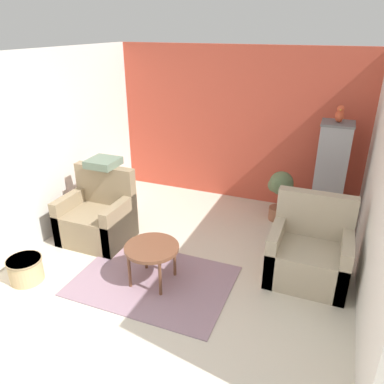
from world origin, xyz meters
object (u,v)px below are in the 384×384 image
Objects in this scene: birdcage at (329,179)px; parrot at (340,114)px; armchair_right at (309,254)px; coffee_table at (152,250)px; wicker_basket at (26,269)px; potted_plant at (280,191)px; armchair_left at (98,218)px.

birdcage is 6.68× the size of parrot.
armchair_right is at bearing -93.47° from parrot.
coffee_table reaches higher than wicker_basket.
parrot is at bearing 90.00° from birdcage.
armchair_right is at bearing -66.96° from potted_plant.
potted_plant reaches higher than coffee_table.
potted_plant is (-0.56, 1.33, 0.16)m from armchair_right.
birdcage reaches higher than wicker_basket.
coffee_table is 2.99m from parrot.
coffee_table is 1.27m from armchair_left.
parrot is at bearing 40.46° from wicker_basket.
parrot reaches higher than coffee_table.
armchair_right is at bearing 22.74° from wicker_basket.
wicker_basket is at bearing -139.54° from parrot.
armchair_right reaches higher than potted_plant.
birdcage is at bearing 50.92° from coffee_table.
armchair_left is 2.76m from armchair_right.
potted_plant is 3.57m from wicker_basket.
birdcage reaches higher than coffee_table.
armchair_right is at bearing 24.36° from coffee_table.
birdcage is at bearing 3.98° from potted_plant.
birdcage is 3.92× the size of wicker_basket.
coffee_table is at bearing -27.02° from armchair_left.
wicker_basket is at bearing -139.56° from birdcage.
potted_plant is (1.07, 2.07, 0.05)m from coffee_table.
coffee_table is 1.79m from armchair_right.
parrot is 0.59× the size of wicker_basket.
wicker_basket is (-3.01, -1.26, -0.16)m from armchair_right.
coffee_table is at bearing -129.08° from birdcage.
wicker_basket is (-1.37, -0.52, -0.27)m from coffee_table.
coffee_table is at bearing -117.30° from potted_plant.
potted_plant is 1.95× the size of wicker_basket.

